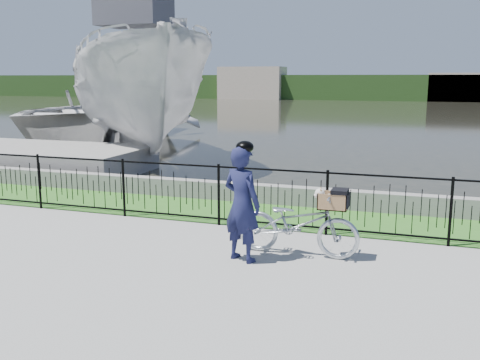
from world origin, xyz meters
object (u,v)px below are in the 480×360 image
(bicycle_rig, at_px, (298,223))
(cyclist, at_px, (242,202))
(boat_near, at_px, (137,93))
(boat_far, at_px, (94,114))

(bicycle_rig, height_order, cyclist, cyclist)
(bicycle_rig, bearing_deg, boat_near, 131.45)
(boat_near, relative_size, boat_far, 1.03)
(cyclist, distance_m, boat_far, 17.77)
(bicycle_rig, xyz_separation_m, cyclist, (-0.75, -0.51, 0.38))
(bicycle_rig, bearing_deg, cyclist, -145.49)
(bicycle_rig, distance_m, boat_near, 11.50)
(cyclist, bearing_deg, boat_far, 130.52)
(cyclist, relative_size, boat_near, 0.16)
(boat_near, bearing_deg, boat_far, 136.82)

